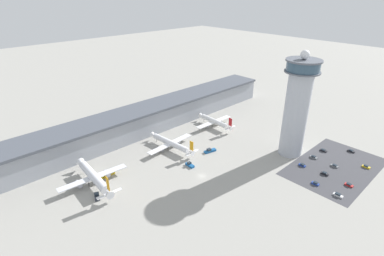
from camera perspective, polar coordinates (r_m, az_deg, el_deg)
The scene contains 21 objects.
ground_plane at distance 170.37m, azimuth 1.83°, elevation -9.13°, with size 1000.00×1000.00×0.00m, color #9E9B93.
terminal_building at distance 214.53m, azimuth -11.46°, elevation 0.84°, with size 255.62×25.00×18.15m.
control_tower at distance 188.64m, azimuth 19.36°, elevation 4.10°, with size 20.11×20.11×65.03m.
parking_lot_surface at distance 197.16m, azimuth 25.56°, elevation -6.69°, with size 64.00×40.00×0.01m, color #424247.
airplane_gate_alpha at distance 169.29m, azimuth -18.18°, elevation -8.88°, with size 37.82×40.02×14.59m.
airplane_gate_bravo at distance 195.48m, azimuth -4.01°, elevation -2.95°, with size 36.13×38.89×11.87m.
airplane_gate_charlie at distance 226.35m, azimuth 4.34°, elevation 1.23°, with size 33.21×33.30×11.85m.
service_truck_catering at distance 161.84m, azimuth -17.66°, elevation -12.27°, with size 4.52×6.74×2.41m.
service_truck_fuel at distance 178.39m, azimuth -0.43°, elevation -7.03°, with size 2.74×6.23×2.47m.
service_truck_baggage at distance 176.55m, azimuth -15.84°, elevation -8.49°, with size 8.41×2.71×2.69m.
service_truck_water at distance 193.12m, azimuth 3.42°, elevation -4.34°, with size 8.56×4.19×2.48m.
car_black_suv at distance 176.50m, azimuth 22.44°, elevation -9.74°, with size 1.96×4.11×1.52m.
car_grey_coupe at distance 196.86m, azimuth 25.51°, elevation -6.53°, with size 1.82×4.34×1.47m.
car_red_hatchback at distance 190.21m, azimuth 20.26°, elevation -6.65°, with size 1.87×4.14×1.50m.
car_blue_compact at distance 182.93m, azimuth 27.71°, elevation -9.57°, with size 2.00×4.25×1.43m.
car_maroon_suv at distance 218.58m, azimuth 28.04°, elevation -3.89°, with size 1.95×4.53×1.40m.
car_yellow_taxi at distance 204.68m, azimuth 30.23°, elevation -6.38°, with size 1.94×4.41×1.50m.
car_silver_sedan at distance 186.88m, azimuth 23.95°, elevation -7.95°, with size 1.94×4.28×1.57m.
car_white_wagon at distance 201.05m, azimuth 22.14°, elevation -5.17°, with size 1.78×4.54×1.50m.
car_navy_sedan at distance 211.46m, azimuth 23.75°, elevation -3.94°, with size 1.96×4.44×1.42m.
car_green_van at distance 172.41m, azimuth 26.05°, elevation -11.41°, with size 1.94×4.81×1.55m.
Camera 1 is at (-99.99, -98.47, 96.59)m, focal length 28.00 mm.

